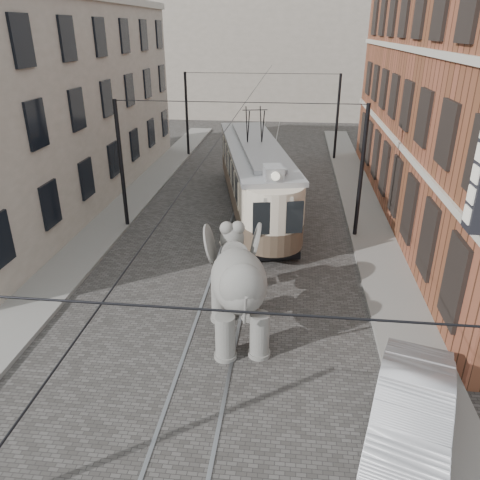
# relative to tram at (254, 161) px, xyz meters

# --- Properties ---
(ground) EXTENTS (120.00, 120.00, 0.00)m
(ground) POSITION_rel_tram_xyz_m (-0.25, -9.30, -2.59)
(ground) COLOR #464341
(tram_rails) EXTENTS (1.54, 80.00, 0.02)m
(tram_rails) POSITION_rel_tram_xyz_m (-0.25, -9.30, -2.58)
(tram_rails) COLOR slate
(tram_rails) RESTS_ON ground
(sidewalk_right) EXTENTS (2.00, 60.00, 0.15)m
(sidewalk_right) POSITION_rel_tram_xyz_m (5.75, -9.30, -2.52)
(sidewalk_right) COLOR slate
(sidewalk_right) RESTS_ON ground
(sidewalk_left) EXTENTS (2.00, 60.00, 0.15)m
(sidewalk_left) POSITION_rel_tram_xyz_m (-6.75, -9.30, -2.52)
(sidewalk_left) COLOR slate
(sidewalk_left) RESTS_ON ground
(stucco_building) EXTENTS (7.00, 24.00, 10.00)m
(stucco_building) POSITION_rel_tram_xyz_m (-11.25, 0.70, 2.41)
(stucco_building) COLOR gray
(stucco_building) RESTS_ON ground
(distant_block) EXTENTS (28.00, 10.00, 14.00)m
(distant_block) POSITION_rel_tram_xyz_m (-0.25, 30.70, 4.41)
(distant_block) COLOR gray
(distant_block) RESTS_ON ground
(catenary) EXTENTS (11.00, 30.20, 6.00)m
(catenary) POSITION_rel_tram_xyz_m (-0.45, -4.30, 0.41)
(catenary) COLOR black
(catenary) RESTS_ON ground
(tram) EXTENTS (5.38, 13.34, 5.18)m
(tram) POSITION_rel_tram_xyz_m (0.00, 0.00, 0.00)
(tram) COLOR beige
(tram) RESTS_ON ground
(elephant) EXTENTS (3.85, 5.57, 3.11)m
(elephant) POSITION_rel_tram_xyz_m (0.52, -11.53, -1.04)
(elephant) COLOR #5E5B57
(elephant) RESTS_ON ground
(parked_car) EXTENTS (2.97, 5.05, 1.57)m
(parked_car) POSITION_rel_tram_xyz_m (4.89, -15.15, -1.81)
(parked_car) COLOR #ADADB2
(parked_car) RESTS_ON ground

